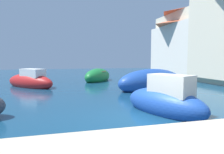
{
  "coord_description": "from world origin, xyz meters",
  "views": [
    {
      "loc": [
        -3.06,
        -6.72,
        2.22
      ],
      "look_at": [
        1.01,
        8.76,
        0.8
      ],
      "focal_mm": 32.42,
      "sensor_mm": 36.0,
      "label": 1
    }
  ],
  "objects_px": {
    "moored_boat_4": "(165,101)",
    "waterfront_building_far": "(191,39)",
    "moored_boat_1": "(152,82)",
    "moored_boat_6": "(98,77)",
    "moored_boat_2": "(30,81)",
    "waterfront_building_annex": "(191,44)"
  },
  "relations": [
    {
      "from": "moored_boat_1",
      "to": "waterfront_building_annex",
      "type": "distance_m",
      "value": 13.37
    },
    {
      "from": "moored_boat_1",
      "to": "waterfront_building_far",
      "type": "distance_m",
      "value": 13.47
    },
    {
      "from": "waterfront_building_annex",
      "to": "moored_boat_1",
      "type": "bearing_deg",
      "value": -137.34
    },
    {
      "from": "moored_boat_4",
      "to": "waterfront_building_annex",
      "type": "height_order",
      "value": "waterfront_building_annex"
    },
    {
      "from": "moored_boat_1",
      "to": "moored_boat_4",
      "type": "relative_size",
      "value": 1.48
    },
    {
      "from": "moored_boat_2",
      "to": "waterfront_building_far",
      "type": "distance_m",
      "value": 19.44
    },
    {
      "from": "moored_boat_6",
      "to": "moored_boat_1",
      "type": "bearing_deg",
      "value": 59.22
    },
    {
      "from": "moored_boat_4",
      "to": "waterfront_building_far",
      "type": "xyz_separation_m",
      "value": [
        11.86,
        14.74,
        4.2
      ]
    },
    {
      "from": "moored_boat_4",
      "to": "waterfront_building_annex",
      "type": "xyz_separation_m",
      "value": [
        11.86,
        14.86,
        3.6
      ]
    },
    {
      "from": "waterfront_building_far",
      "to": "moored_boat_6",
      "type": "bearing_deg",
      "value": -170.63
    },
    {
      "from": "waterfront_building_annex",
      "to": "moored_boat_4",
      "type": "bearing_deg",
      "value": -128.59
    },
    {
      "from": "moored_boat_1",
      "to": "waterfront_building_annex",
      "type": "bearing_deg",
      "value": -154.29
    },
    {
      "from": "waterfront_building_annex",
      "to": "waterfront_building_far",
      "type": "xyz_separation_m",
      "value": [
        0.0,
        -0.12,
        0.61
      ]
    },
    {
      "from": "moored_boat_4",
      "to": "waterfront_building_far",
      "type": "distance_m",
      "value": 19.39
    },
    {
      "from": "moored_boat_2",
      "to": "waterfront_building_annex",
      "type": "xyz_separation_m",
      "value": [
        18.31,
        5.11,
        3.62
      ]
    },
    {
      "from": "moored_boat_4",
      "to": "moored_boat_6",
      "type": "height_order",
      "value": "moored_boat_4"
    },
    {
      "from": "moored_boat_2",
      "to": "waterfront_building_far",
      "type": "xyz_separation_m",
      "value": [
        18.31,
        4.99,
        4.23
      ]
    },
    {
      "from": "moored_boat_1",
      "to": "moored_boat_4",
      "type": "distance_m",
      "value": 6.57
    },
    {
      "from": "moored_boat_1",
      "to": "moored_boat_6",
      "type": "bearing_deg",
      "value": -83.99
    },
    {
      "from": "moored_boat_1",
      "to": "waterfront_building_annex",
      "type": "height_order",
      "value": "waterfront_building_annex"
    },
    {
      "from": "moored_boat_4",
      "to": "waterfront_building_far",
      "type": "height_order",
      "value": "waterfront_building_far"
    },
    {
      "from": "moored_boat_2",
      "to": "moored_boat_6",
      "type": "xyz_separation_m",
      "value": [
        6.03,
        2.97,
        -0.01
      ]
    }
  ]
}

